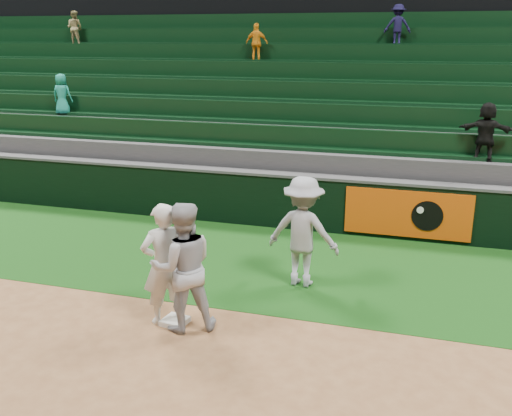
{
  "coord_description": "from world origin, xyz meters",
  "views": [
    {
      "loc": [
        3.2,
        -6.83,
        4.18
      ],
      "look_at": [
        0.48,
        2.3,
        1.3
      ],
      "focal_mm": 40.0,
      "sensor_mm": 36.0,
      "label": 1
    }
  ],
  "objects": [
    {
      "name": "baserunner",
      "position": [
        0.01,
        0.19,
        0.98
      ],
      "size": [
        1.19,
        1.11,
        1.95
      ],
      "primitive_type": "imported",
      "rotation": [
        0.0,
        0.0,
        3.67
      ],
      "color": "#A8ABB3",
      "rests_on": "ground"
    },
    {
      "name": "ground",
      "position": [
        0.0,
        0.0,
        0.0
      ],
      "size": [
        70.0,
        70.0,
        0.0
      ],
      "primitive_type": "plane",
      "color": "brown",
      "rests_on": "ground"
    },
    {
      "name": "first_base",
      "position": [
        -0.19,
        0.26,
        0.04
      ],
      "size": [
        0.41,
        0.41,
        0.08
      ],
      "primitive_type": "cube",
      "rotation": [
        0.0,
        0.0,
        -0.16
      ],
      "color": "white",
      "rests_on": "ground"
    },
    {
      "name": "first_baseman",
      "position": [
        -0.34,
        0.29,
        0.94
      ],
      "size": [
        0.81,
        0.8,
        1.88
      ],
      "primitive_type": "imported",
      "rotation": [
        0.0,
        0.0,
        3.91
      ],
      "color": "silver",
      "rests_on": "ground"
    },
    {
      "name": "foul_grass",
      "position": [
        0.0,
        3.0,
        0.0
      ],
      "size": [
        36.0,
        4.2,
        0.01
      ],
      "primitive_type": "cube",
      "color": "#0E380E",
      "rests_on": "ground"
    },
    {
      "name": "stadium_seating",
      "position": [
        0.0,
        8.97,
        1.7
      ],
      "size": [
        36.0,
        5.95,
        5.02
      ],
      "color": "#343436",
      "rests_on": "ground"
    },
    {
      "name": "base_coach",
      "position": [
        1.35,
        2.21,
        0.97
      ],
      "size": [
        1.31,
        0.84,
        1.93
      ],
      "primitive_type": "imported",
      "rotation": [
        0.0,
        0.0,
        3.04
      ],
      "color": "#989BA5",
      "rests_on": "foul_grass"
    },
    {
      "name": "field_wall",
      "position": [
        0.03,
        5.2,
        0.63
      ],
      "size": [
        36.0,
        0.45,
        1.25
      ],
      "color": "black",
      "rests_on": "ground"
    }
  ]
}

